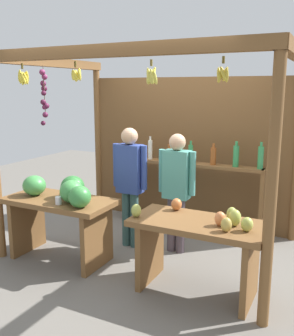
# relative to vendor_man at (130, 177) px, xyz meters

# --- Properties ---
(ground_plane) EXTENTS (12.00, 12.00, 0.00)m
(ground_plane) POSITION_rel_vendor_man_xyz_m (0.31, 0.09, -0.93)
(ground_plane) COLOR slate
(ground_plane) RESTS_ON ground
(market_stall) EXTENTS (3.26, 2.28, 2.44)m
(market_stall) POSITION_rel_vendor_man_xyz_m (0.30, 0.59, 0.50)
(market_stall) COLOR brown
(market_stall) RESTS_ON ground
(fruit_counter_left) EXTENTS (1.32, 0.65, 1.02)m
(fruit_counter_left) POSITION_rel_vendor_man_xyz_m (-0.52, -0.73, -0.24)
(fruit_counter_left) COLOR brown
(fruit_counter_left) RESTS_ON ground
(fruit_counter_right) EXTENTS (1.33, 0.64, 0.92)m
(fruit_counter_right) POSITION_rel_vendor_man_xyz_m (1.18, -0.72, -0.36)
(fruit_counter_right) COLOR brown
(fruit_counter_right) RESTS_ON ground
(bottle_shelf_unit) EXTENTS (2.09, 0.22, 1.36)m
(bottle_shelf_unit) POSITION_rel_vendor_man_xyz_m (0.50, 0.91, -0.11)
(bottle_shelf_unit) COLOR brown
(bottle_shelf_unit) RESTS_ON ground
(vendor_man) EXTENTS (0.48, 0.21, 1.56)m
(vendor_man) POSITION_rel_vendor_man_xyz_m (0.00, 0.00, 0.00)
(vendor_man) COLOR #315350
(vendor_man) RESTS_ON ground
(vendor_woman) EXTENTS (0.48, 0.20, 1.50)m
(vendor_woman) POSITION_rel_vendor_man_xyz_m (0.60, 0.10, -0.04)
(vendor_woman) COLOR #4D4048
(vendor_woman) RESTS_ON ground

